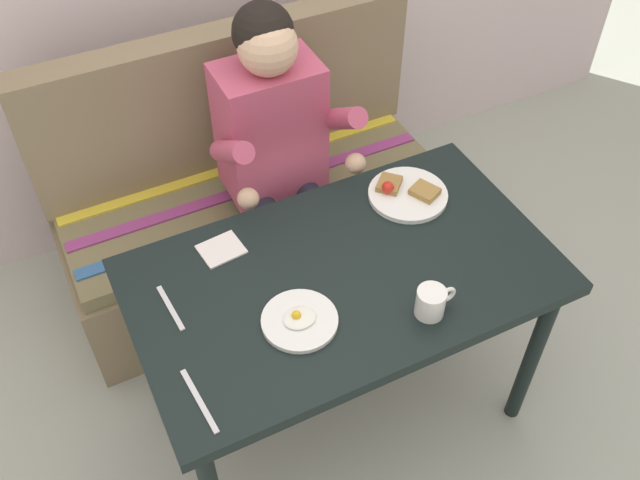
{
  "coord_description": "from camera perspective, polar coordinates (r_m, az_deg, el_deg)",
  "views": [
    {
      "loc": [
        -0.64,
        -1.14,
        2.23
      ],
      "look_at": [
        0.0,
        0.15,
        0.72
      ],
      "focal_mm": 39.65,
      "sensor_mm": 36.0,
      "label": 1
    }
  ],
  "objects": [
    {
      "name": "coffee_mug",
      "position": [
        1.89,
        8.98,
        -4.92
      ],
      "size": [
        0.12,
        0.08,
        0.09
      ],
      "color": "white",
      "rests_on": "table"
    },
    {
      "name": "plate_breakfast",
      "position": [
        2.22,
        7.09,
        3.78
      ],
      "size": [
        0.25,
        0.25,
        0.05
      ],
      "color": "white",
      "rests_on": "table"
    },
    {
      "name": "fork",
      "position": [
        1.95,
        -11.97,
        -5.38
      ],
      "size": [
        0.03,
        0.17,
        0.0
      ],
      "primitive_type": "cube",
      "rotation": [
        0.0,
        0.0,
        0.07
      ],
      "color": "silver",
      "rests_on": "table"
    },
    {
      "name": "couch",
      "position": [
        2.77,
        -5.67,
        2.71
      ],
      "size": [
        1.44,
        0.56,
        1.0
      ],
      "color": "#7E6C50",
      "rests_on": "ground"
    },
    {
      "name": "ground_plane",
      "position": [
        2.59,
        1.52,
        -13.25
      ],
      "size": [
        8.0,
        8.0,
        0.0
      ],
      "primitive_type": "plane",
      "color": "#A3A89C"
    },
    {
      "name": "napkin",
      "position": [
        2.07,
        -7.98,
        -0.75
      ],
      "size": [
        0.13,
        0.12,
        0.01
      ],
      "primitive_type": "cube",
      "rotation": [
        0.0,
        0.0,
        0.11
      ],
      "color": "silver",
      "rests_on": "table"
    },
    {
      "name": "knife",
      "position": [
        1.77,
        -9.71,
        -12.67
      ],
      "size": [
        0.03,
        0.2,
        0.0
      ],
      "primitive_type": "cube",
      "rotation": [
        0.0,
        0.0,
        0.08
      ],
      "color": "silver",
      "rests_on": "table"
    },
    {
      "name": "plate_eggs",
      "position": [
        1.87,
        -1.66,
        -6.47
      ],
      "size": [
        0.21,
        0.21,
        0.04
      ],
      "color": "white",
      "rests_on": "table"
    },
    {
      "name": "person",
      "position": [
        2.39,
        -3.33,
        7.71
      ],
      "size": [
        0.45,
        0.61,
        1.21
      ],
      "color": "#BD4967",
      "rests_on": "ground"
    },
    {
      "name": "table",
      "position": [
        2.05,
        1.86,
        -4.11
      ],
      "size": [
        1.2,
        0.7,
        0.73
      ],
      "color": "black",
      "rests_on": "ground"
    }
  ]
}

